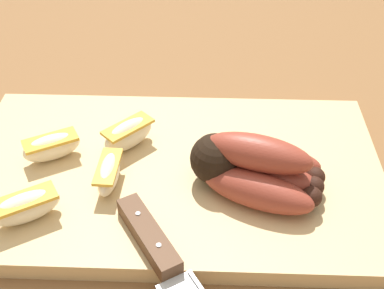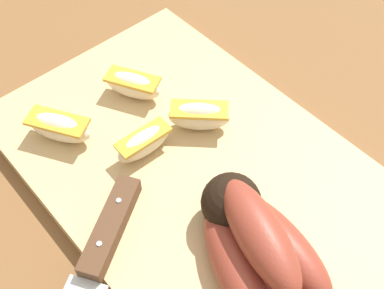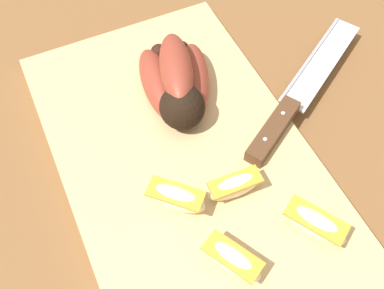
# 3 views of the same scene
# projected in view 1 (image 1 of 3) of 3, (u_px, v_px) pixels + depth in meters

# --- Properties ---
(ground_plane) EXTENTS (6.00, 6.00, 0.00)m
(ground_plane) POSITION_uv_depth(u_px,v_px,m) (181.00, 181.00, 0.59)
(ground_plane) COLOR brown
(cutting_board) EXTENTS (0.47, 0.28, 0.02)m
(cutting_board) POSITION_uv_depth(u_px,v_px,m) (173.00, 175.00, 0.58)
(cutting_board) COLOR tan
(cutting_board) RESTS_ON ground_plane
(banana_bunch) EXTENTS (0.14, 0.11, 0.07)m
(banana_bunch) POSITION_uv_depth(u_px,v_px,m) (254.00, 169.00, 0.54)
(banana_bunch) COLOR black
(banana_bunch) RESTS_ON cutting_board
(chefs_knife) EXTENTS (0.17, 0.25, 0.02)m
(chefs_knife) POSITION_uv_depth(u_px,v_px,m) (173.00, 274.00, 0.46)
(chefs_knife) COLOR silver
(chefs_knife) RESTS_ON cutting_board
(apple_wedge_near) EXTENTS (0.06, 0.06, 0.04)m
(apple_wedge_near) POSITION_uv_depth(u_px,v_px,m) (128.00, 134.00, 0.59)
(apple_wedge_near) COLOR #F4E5C1
(apple_wedge_near) RESTS_ON cutting_board
(apple_wedge_middle) EXTENTS (0.02, 0.06, 0.03)m
(apple_wedge_middle) POSITION_uv_depth(u_px,v_px,m) (109.00, 173.00, 0.55)
(apple_wedge_middle) COLOR #F4E5C1
(apple_wedge_middle) RESTS_ON cutting_board
(apple_wedge_far) EXTENTS (0.07, 0.06, 0.03)m
(apple_wedge_far) POSITION_uv_depth(u_px,v_px,m) (25.00, 207.00, 0.51)
(apple_wedge_far) COLOR #F4E5C1
(apple_wedge_far) RESTS_ON cutting_board
(apple_wedge_extra) EXTENTS (0.07, 0.05, 0.03)m
(apple_wedge_extra) POSITION_uv_depth(u_px,v_px,m) (52.00, 147.00, 0.58)
(apple_wedge_extra) COLOR #F4E5C1
(apple_wedge_extra) RESTS_ON cutting_board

